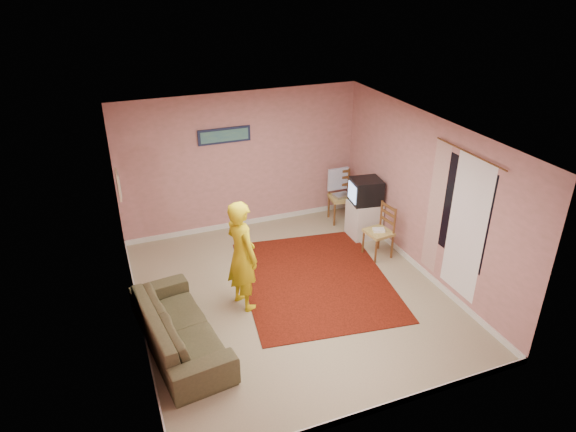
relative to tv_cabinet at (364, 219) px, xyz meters
name	(u,v)px	position (x,y,z in m)	size (l,w,h in m)	color
ground	(291,295)	(-1.95, -1.28, -0.34)	(5.00, 5.00, 0.00)	tan
wall_back	(241,162)	(-1.95, 1.22, 0.96)	(4.50, 0.02, 2.60)	tan
wall_front	(381,323)	(-1.95, -3.78, 0.96)	(4.50, 0.02, 2.60)	tan
wall_left	(129,249)	(-4.20, -1.28, 0.96)	(0.02, 5.00, 2.60)	tan
wall_right	(424,196)	(0.30, -1.28, 0.96)	(0.02, 5.00, 2.60)	tan
ceiling	(292,132)	(-1.95, -1.28, 2.26)	(4.50, 5.00, 0.02)	silver
baseboard_back	(244,223)	(-1.95, 1.21, -0.29)	(4.50, 0.02, 0.10)	silver
baseboard_front	(372,410)	(-1.95, -3.77, -0.29)	(4.50, 0.02, 0.10)	silver
baseboard_left	(143,326)	(-4.19, -1.28, -0.29)	(0.02, 5.00, 0.10)	silver
baseboard_right	(415,264)	(0.29, -1.28, -0.29)	(0.02, 5.00, 0.10)	silver
window	(462,211)	(0.29, -2.18, 1.11)	(0.01, 1.10, 1.50)	black
curtain_sheer	(466,228)	(0.28, -2.33, 0.91)	(0.01, 0.75, 2.10)	white
curtain_floral	(435,208)	(0.26, -1.63, 0.91)	(0.01, 0.35, 2.10)	beige
curtain_rod	(470,153)	(0.25, -2.18, 1.98)	(0.02, 0.02, 1.40)	brown
picture_back	(224,136)	(-2.25, 1.19, 1.51)	(0.95, 0.04, 0.28)	#141C38
picture_left	(118,185)	(-4.17, 0.32, 1.21)	(0.04, 0.38, 0.42)	beige
area_rug	(315,279)	(-1.44, -1.04, -0.33)	(2.27, 2.84, 0.02)	black
tv_cabinet	(364,219)	(0.00, 0.00, 0.00)	(0.54, 0.49, 0.68)	silver
crt_tv	(366,191)	(-0.01, 0.00, 0.57)	(0.58, 0.53, 0.45)	black
chair_a	(342,192)	(-0.11, 0.71, 0.27)	(0.51, 0.49, 0.54)	tan
dvd_player	(342,195)	(-0.11, 0.71, 0.20)	(0.31, 0.22, 0.05)	#A3A4A8
blue_throw	(338,179)	(-0.11, 0.90, 0.47)	(0.42, 0.05, 0.44)	#809AD2
chair_b	(379,226)	(-0.12, -0.73, 0.23)	(0.45, 0.47, 0.51)	tan
game_console	(379,230)	(-0.12, -0.73, 0.16)	(0.20, 0.14, 0.04)	white
sofa	(179,327)	(-3.75, -1.82, -0.03)	(2.10, 0.82, 0.61)	#4B472D
person	(242,255)	(-2.70, -1.25, 0.51)	(0.62, 0.41, 1.70)	gold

